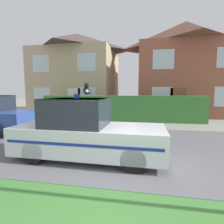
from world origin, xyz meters
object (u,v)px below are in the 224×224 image
Objects in this scene: cat at (87,89)px; wheelie_bin at (62,111)px; house_right at (184,68)px; police_car at (86,132)px; house_left at (78,73)px.

wheelie_bin is (-3.93, 6.50, -1.34)m from cat.
cat is 0.34× the size of wheelie_bin.
wheelie_bin is at bearing -151.24° from house_right.
house_left reaches higher than police_car.
cat is 0.05× the size of house_left.
house_right is (4.77, 11.13, 3.08)m from police_car.
wheelie_bin is at bearing -81.75° from house_left.
police_car is 12.51m from house_left.
house_right reaches higher than house_left.
wheelie_bin is at bearing 122.07° from police_car.
police_car is 7.47m from wheelie_bin.
house_right is at bearing 67.72° from police_car.
house_right reaches higher than cat.
house_right is 7.07× the size of wheelie_bin.
house_right is (4.70, 11.23, 1.93)m from cat.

